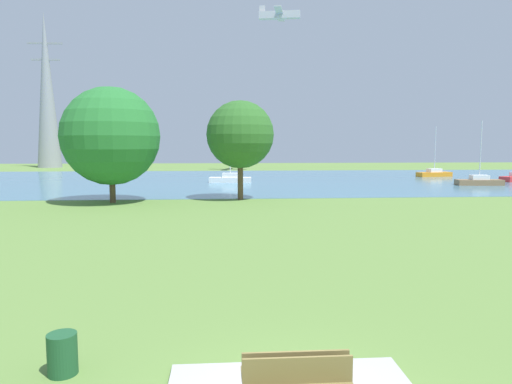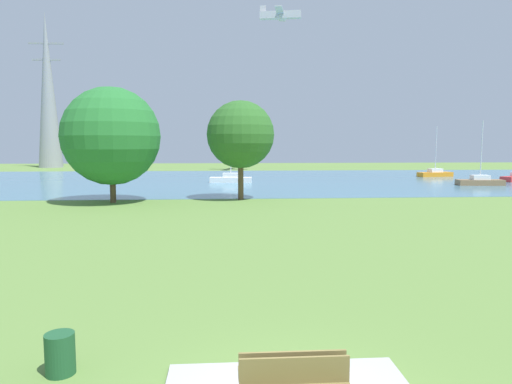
# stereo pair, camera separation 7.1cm
# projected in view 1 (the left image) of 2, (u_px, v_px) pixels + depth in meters

# --- Properties ---
(ground_plane) EXTENTS (160.00, 160.00, 0.00)m
(ground_plane) POSITION_uv_depth(u_px,v_px,m) (242.00, 214.00, 29.48)
(ground_plane) COLOR olive
(bench_facing_water) EXTENTS (1.80, 0.48, 0.89)m
(bench_facing_water) POSITION_uv_depth(u_px,v_px,m) (294.00, 376.00, 7.87)
(bench_facing_water) COLOR tan
(bench_facing_water) RESTS_ON concrete_pad
(litter_bin) EXTENTS (0.56, 0.56, 0.80)m
(litter_bin) POSITION_uv_depth(u_px,v_px,m) (62.00, 354.00, 8.86)
(litter_bin) COLOR #1E512D
(litter_bin) RESTS_ON ground
(water_surface) EXTENTS (140.00, 40.00, 0.02)m
(water_surface) POSITION_uv_depth(u_px,v_px,m) (232.00, 180.00, 57.25)
(water_surface) COLOR teal
(water_surface) RESTS_ON ground
(sailboat_orange) EXTENTS (5.00, 2.44, 6.83)m
(sailboat_orange) POSITION_uv_depth(u_px,v_px,m) (434.00, 173.00, 63.24)
(sailboat_orange) COLOR orange
(sailboat_orange) RESTS_ON water_surface
(sailboat_brown) EXTENTS (4.92, 1.95, 6.89)m
(sailboat_brown) POSITION_uv_depth(u_px,v_px,m) (479.00, 181.00, 49.81)
(sailboat_brown) COLOR brown
(sailboat_brown) RESTS_ON water_surface
(sailboat_white) EXTENTS (4.91, 1.90, 5.19)m
(sailboat_white) POSITION_uv_depth(u_px,v_px,m) (230.00, 179.00, 53.31)
(sailboat_white) COLOR white
(sailboat_white) RESTS_ON water_surface
(tree_east_far) EXTENTS (7.34, 7.34, 8.68)m
(tree_east_far) POSITION_uv_depth(u_px,v_px,m) (111.00, 136.00, 34.60)
(tree_east_far) COLOR brown
(tree_east_far) RESTS_ON ground
(tree_west_near) EXTENTS (5.35, 5.35, 7.85)m
(tree_west_near) POSITION_uv_depth(u_px,v_px,m) (240.00, 135.00, 36.53)
(tree_west_near) COLOR brown
(tree_west_near) RESTS_ON ground
(electricity_pylon) EXTENTS (6.40, 4.40, 29.02)m
(electricity_pylon) POSITION_uv_depth(u_px,v_px,m) (47.00, 90.00, 87.11)
(electricity_pylon) COLOR gray
(electricity_pylon) RESTS_ON ground
(light_aircraft) EXTENTS (6.49, 8.45, 2.10)m
(light_aircraft) POSITION_uv_depth(u_px,v_px,m) (279.00, 15.00, 71.80)
(light_aircraft) COLOR silver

